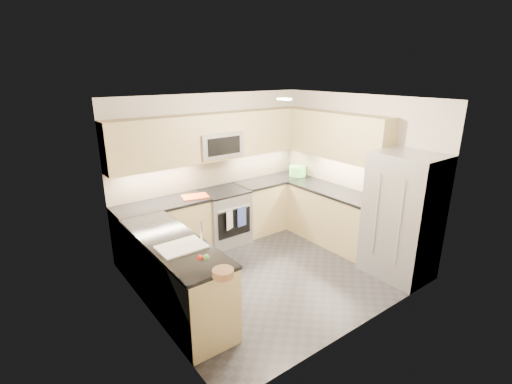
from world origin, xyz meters
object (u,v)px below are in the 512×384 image
object	(u,v)px
microwave	(218,144)
utensil_bowl	(298,171)
gas_range	(224,217)
refrigerator	(403,216)
cutting_board	(195,196)
fruit_basket	(223,273)

from	to	relation	value
microwave	utensil_bowl	distance (m)	1.76
gas_range	microwave	xyz separation A→B (m)	(0.00, 0.12, 1.24)
gas_range	utensil_bowl	size ratio (longest dim) A/B	2.88
refrigerator	gas_range	bearing A→B (deg)	120.88
utensil_bowl	cutting_board	xyz separation A→B (m)	(-2.15, 0.06, -0.08)
cutting_board	fruit_basket	xyz separation A→B (m)	(-0.92, -2.30, 0.03)
microwave	refrigerator	distance (m)	3.04
microwave	cutting_board	distance (m)	0.94
microwave	cutting_board	world-z (taller)	microwave
gas_range	utensil_bowl	xyz separation A→B (m)	(1.62, -0.08, 0.58)
utensil_bowl	fruit_basket	xyz separation A→B (m)	(-3.07, -2.25, -0.05)
cutting_board	fruit_basket	size ratio (longest dim) A/B	1.91
gas_range	refrigerator	distance (m)	2.86
gas_range	fruit_basket	world-z (taller)	fruit_basket
gas_range	fruit_basket	distance (m)	2.80
microwave	utensil_bowl	size ratio (longest dim) A/B	2.40
fruit_basket	gas_range	bearing A→B (deg)	58.08
gas_range	microwave	bearing A→B (deg)	90.00
utensil_bowl	cutting_board	distance (m)	2.15
refrigerator	cutting_board	distance (m)	3.11
fruit_basket	microwave	bearing A→B (deg)	59.40
utensil_bowl	microwave	bearing A→B (deg)	172.62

